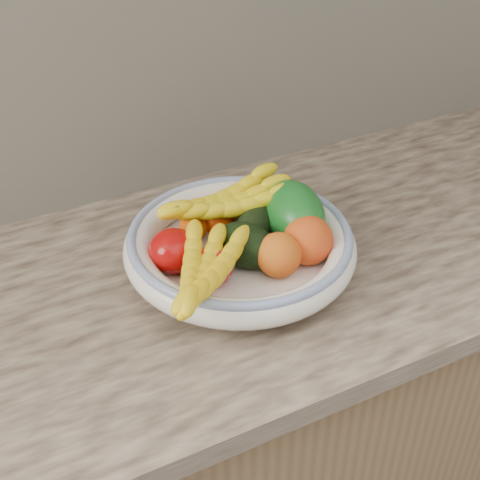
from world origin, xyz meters
name	(u,v)px	position (x,y,z in m)	size (l,w,h in m)	color
kitchen_counter	(235,423)	(0.00, 1.69, 0.46)	(2.44, 0.66, 1.40)	brown
fruit_bowl	(240,246)	(0.00, 1.66, 0.95)	(0.39, 0.39, 0.08)	white
clementine_back_left	(194,227)	(-0.05, 1.74, 0.95)	(0.05, 0.05, 0.05)	#FD5D05
clementine_back_right	(224,206)	(0.03, 1.78, 0.95)	(0.06, 0.06, 0.05)	#E05A04
clementine_back_mid	(218,220)	(0.00, 1.74, 0.95)	(0.06, 0.06, 0.05)	#FC4E05
clementine_extra	(230,209)	(0.03, 1.76, 0.95)	(0.05, 0.05, 0.05)	#F26005
tomato_left	(173,251)	(-0.11, 1.68, 0.96)	(0.08, 0.08, 0.07)	#A20808
tomato_near_left	(212,267)	(-0.07, 1.61, 0.96)	(0.07, 0.07, 0.06)	red
avocado_center	(246,245)	(0.00, 1.64, 0.96)	(0.08, 0.11, 0.08)	black
avocado_right	(256,221)	(0.05, 1.69, 0.96)	(0.06, 0.09, 0.06)	black
green_mango	(294,214)	(0.11, 1.67, 0.98)	(0.10, 0.15, 0.11)	#105919
peach_front	(279,255)	(0.03, 1.59, 0.97)	(0.07, 0.07, 0.07)	orange
peach_right	(308,240)	(0.09, 1.60, 0.97)	(0.08, 0.08, 0.08)	orange
banana_bunch_back	(227,206)	(0.01, 1.73, 0.99)	(0.27, 0.10, 0.08)	yellow
banana_bunch_front	(203,276)	(-0.10, 1.57, 0.98)	(0.27, 0.11, 0.07)	yellow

